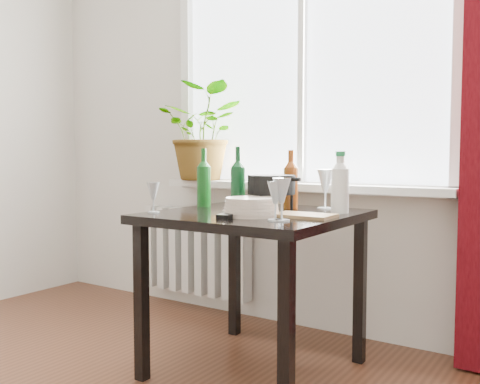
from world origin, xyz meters
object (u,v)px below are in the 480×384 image
Objects in this scene: fondue_pot at (271,193)px; tv_remote at (231,215)px; radiator at (196,251)px; potted_plant at (205,133)px; wineglass_far_right at (275,201)px; cleaning_bottle at (340,182)px; bottle_amber at (291,178)px; wine_bottle_right at (238,178)px; wineglass_back_center at (325,188)px; cutting_board at (304,215)px; wine_bottle_left at (204,177)px; plate_stack at (251,207)px; wineglass_back_left at (239,187)px; wineglass_front_right at (282,199)px; table at (255,232)px; wineglass_front_left at (153,197)px.

tv_remote is at bearing -104.68° from fondue_pot.
radiator is 1.36× the size of potted_plant.
cleaning_bottle is at bearing 76.34° from wineglass_far_right.
radiator is 2.73× the size of bottle_amber.
wineglass_back_center is at bearing 33.72° from wine_bottle_right.
potted_plant is at bearing 148.18° from cutting_board.
wine_bottle_left reaches higher than wineglass_back_center.
plate_stack is (-0.13, -0.46, -0.06)m from wineglass_back_center.
potted_plant is at bearing 146.40° from wineglass_back_left.
wineglass_back_center is (-0.06, 0.53, 0.01)m from wineglass_front_right.
bottle_amber is at bearing 83.77° from fondue_pot.
cleaning_bottle is at bearing -8.36° from wineglass_back_left.
wineglass_front_right is at bearing -37.34° from radiator.
wine_bottle_left is at bearing -53.03° from potted_plant.
wineglass_back_center is at bearing 96.33° from wineglass_front_right.
bottle_amber reaches higher than cleaning_bottle.
potted_plant is at bearing 140.38° from wineglass_far_right.
tv_remote is (0.02, -0.22, 0.10)m from table.
wineglass_back_center reaches higher than table.
plate_stack is 0.20m from fondue_pot.
table is 0.35m from bottle_amber.
wine_bottle_right reaches higher than cleaning_bottle.
wineglass_back_center is at bearing 93.74° from wineglass_far_right.
tv_remote is (0.38, -0.31, -0.14)m from wine_bottle_left.
cleaning_bottle reaches higher than wineglass_front_right.
fondue_pot is (0.05, 0.05, 0.18)m from table.
potted_plant is at bearing 141.76° from table.
wineglass_back_center is 0.48m from wineglass_back_left.
wineglass_front_left is (0.36, -0.85, -0.33)m from potted_plant.
wineglass_back_center is (0.35, 0.23, -0.05)m from wine_bottle_right.
wine_bottle_right is (0.70, -0.55, 0.51)m from radiator.
wineglass_front_left is at bearing -174.56° from wineglass_front_right.
wineglass_front_left is (-0.42, -0.52, -0.08)m from bottle_amber.
wineglass_back_left is at bearing 135.76° from wineglass_far_right.
cleaning_bottle is at bearing 41.15° from tv_remote.
wineglass_front_left is at bearing 176.28° from tv_remote.
cutting_board is at bearing -31.82° from potted_plant.
tv_remote is at bearing -59.40° from wineglass_back_left.
plate_stack is (0.22, -0.22, -0.11)m from wine_bottle_right.
table is 4.48× the size of wineglass_back_left.
wineglass_back_left is 0.54m from plate_stack.
radiator is at bearing 148.18° from wineglass_back_left.
cleaning_bottle reaches higher than wineglass_front_left.
tv_remote is (-0.03, -0.47, -0.14)m from bottle_amber.
wineglass_back_center reaches higher than plate_stack.
wineglass_front_right is 0.54m from wineglass_back_center.
fondue_pot is at bearing 127.35° from wineglass_front_right.
wineglass_front_right is at bearing -21.51° from plate_stack.
wine_bottle_right reaches higher than radiator.
potted_plant is 0.99m from fondue_pot.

